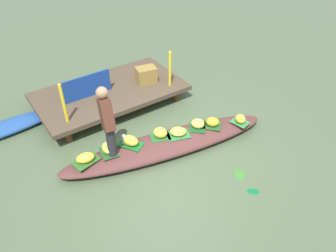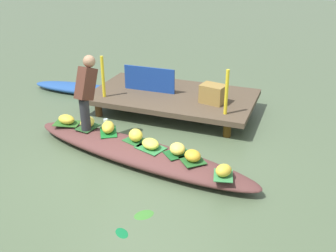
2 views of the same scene
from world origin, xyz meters
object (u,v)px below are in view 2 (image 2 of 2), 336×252
banana_bunch_2 (87,122)px  banana_bunch_4 (136,135)px  produce_crate (213,94)px  banana_bunch_1 (150,144)px  vendor_boat (138,152)px  banana_bunch_5 (108,127)px  banana_bunch_3 (224,170)px  vendor_person (86,89)px  moored_boat (82,89)px  market_banner (149,79)px  banana_bunch_6 (66,119)px  banana_bunch_7 (177,149)px  water_bottle (106,124)px  banana_bunch_0 (193,156)px

banana_bunch_2 → banana_bunch_4: banana_bunch_4 is taller
produce_crate → banana_bunch_1: bearing=-104.1°
vendor_boat → banana_bunch_5: bearing=169.4°
banana_bunch_3 → banana_bunch_2: bearing=164.8°
banana_bunch_4 → vendor_person: (-0.93, 0.15, 0.60)m
banana_bunch_4 → moored_boat: bearing=137.2°
banana_bunch_2 → market_banner: market_banner is taller
banana_bunch_1 → banana_bunch_6: (-1.71, 0.31, 0.01)m
banana_bunch_7 → banana_bunch_3: bearing=-24.3°
banana_bunch_5 → market_banner: size_ratio=0.30×
moored_boat → market_banner: (1.77, -0.27, 0.52)m
moored_boat → banana_bunch_3: banana_bunch_3 is taller
moored_boat → banana_bunch_5: size_ratio=7.47×
banana_bunch_7 → banana_bunch_2: bearing=169.2°
moored_boat → banana_bunch_7: 3.88m
banana_bunch_4 → market_banner: size_ratio=0.24×
banana_bunch_7 → water_bottle: size_ratio=1.31×
produce_crate → vendor_boat: bearing=-110.6°
banana_bunch_5 → banana_bunch_4: bearing=-12.9°
banana_bunch_0 → banana_bunch_3: bearing=-24.9°
vendor_boat → market_banner: bearing=118.6°
banana_bunch_1 → vendor_person: size_ratio=0.25×
banana_bunch_6 → water_bottle: water_bottle is taller
banana_bunch_5 → water_bottle: size_ratio=1.61×
banana_bunch_3 → vendor_person: size_ratio=0.19×
banana_bunch_5 → banana_bunch_7: 1.35m
banana_bunch_6 → moored_boat: bearing=115.3°
vendor_boat → produce_crate: size_ratio=9.22×
banana_bunch_4 → banana_bunch_5: 0.58m
vendor_boat → vendor_person: (-1.01, 0.27, 0.83)m
banana_bunch_0 → banana_bunch_7: bearing=156.9°
banana_bunch_3 → banana_bunch_7: 0.86m
banana_bunch_5 → vendor_person: (-0.37, 0.02, 0.61)m
banana_bunch_5 → market_banner: bearing=90.4°
banana_bunch_2 → market_banner: bearing=76.9°
vendor_boat → water_bottle: bearing=166.4°
banana_bunch_3 → water_bottle: 2.30m
banana_bunch_0 → produce_crate: 2.04m
moored_boat → banana_bunch_6: size_ratio=7.63×
banana_bunch_7 → produce_crate: produce_crate is taller
banana_bunch_2 → banana_bunch_7: banana_bunch_2 is taller
banana_bunch_4 → market_banner: bearing=106.8°
banana_bunch_4 → vendor_person: bearing=170.7°
vendor_boat → banana_bunch_6: (-1.48, 0.30, 0.21)m
banana_bunch_6 → banana_bunch_0: bearing=-10.6°
banana_bunch_7 → vendor_boat: bearing=176.5°
vendor_person → market_banner: bearing=78.5°
banana_bunch_0 → produce_crate: (-0.25, 2.02, 0.20)m
vendor_boat → banana_bunch_3: size_ratio=17.09×
banana_bunch_3 → vendor_person: bearing=164.9°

